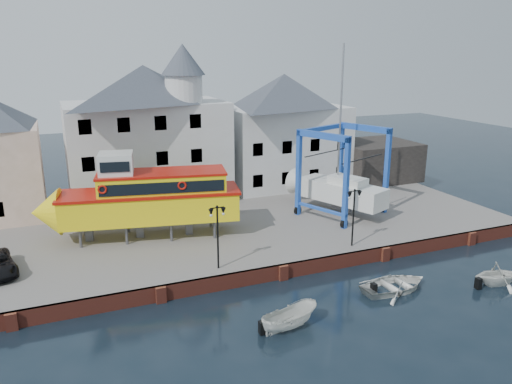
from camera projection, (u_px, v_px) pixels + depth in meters
name	position (u px, v px, depth m)	size (l,w,h in m)	color
ground	(283.00, 279.00, 32.56)	(140.00, 140.00, 0.00)	black
hardstanding	(227.00, 221.00, 42.20)	(44.00, 22.00, 1.00)	slate
quay_wall	(282.00, 272.00, 32.52)	(44.00, 0.47, 1.00)	maroon
building_white_main	(148.00, 132.00, 45.12)	(14.00, 8.30, 14.00)	silver
building_white_right	(283.00, 130.00, 50.96)	(12.00, 8.00, 11.20)	silver
shed_dark	(374.00, 160.00, 53.84)	(8.00, 7.00, 4.00)	black
lamp_post_left	(217.00, 221.00, 31.02)	(1.12, 0.32, 4.20)	black
lamp_post_right	(354.00, 203.00, 34.69)	(1.12, 0.32, 4.20)	black
tour_boat	(138.00, 198.00, 36.37)	(15.18, 6.32, 6.44)	#59595E
travel_lift	(334.00, 185.00, 42.62)	(7.95, 9.47, 14.00)	#235AB3
motorboat_a	(289.00, 328.00, 26.82)	(1.34, 3.56, 1.37)	silver
motorboat_b	(395.00, 290.00, 31.10)	(3.25, 4.55, 0.94)	silver
motorboat_c	(496.00, 285.00, 31.82)	(2.72, 3.15, 1.66)	silver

